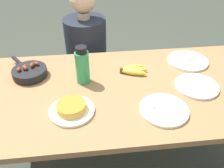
# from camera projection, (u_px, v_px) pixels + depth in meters

# --- Properties ---
(ground_plane) EXTENTS (14.00, 14.00, 0.00)m
(ground_plane) POSITION_uv_depth(u_px,v_px,m) (112.00, 168.00, 1.83)
(ground_plane) COLOR #383D33
(dining_table) EXTENTS (1.83, 0.86, 0.78)m
(dining_table) POSITION_uv_depth(u_px,v_px,m) (112.00, 101.00, 1.43)
(dining_table) COLOR olive
(dining_table) RESTS_ON ground_plane
(banana_bunch) EXTENTS (0.18, 0.13, 0.04)m
(banana_bunch) POSITION_uv_depth(u_px,v_px,m) (133.00, 70.00, 1.49)
(banana_bunch) COLOR yellow
(banana_bunch) RESTS_ON dining_table
(skillet) EXTENTS (0.25, 0.29, 0.08)m
(skillet) POSITION_uv_depth(u_px,v_px,m) (29.00, 72.00, 1.46)
(skillet) COLOR black
(skillet) RESTS_ON dining_table
(frittata_plate_center) EXTENTS (0.23, 0.23, 0.05)m
(frittata_plate_center) POSITION_uv_depth(u_px,v_px,m) (72.00, 109.00, 1.20)
(frittata_plate_center) COLOR silver
(frittata_plate_center) RESTS_ON dining_table
(empty_plate_near_front) EXTENTS (0.27, 0.27, 0.02)m
(empty_plate_near_front) POSITION_uv_depth(u_px,v_px,m) (188.00, 61.00, 1.60)
(empty_plate_near_front) COLOR silver
(empty_plate_near_front) RESTS_ON dining_table
(empty_plate_far_left) EXTENTS (0.25, 0.25, 0.02)m
(empty_plate_far_left) POSITION_uv_depth(u_px,v_px,m) (197.00, 86.00, 1.37)
(empty_plate_far_left) COLOR silver
(empty_plate_far_left) RESTS_ON dining_table
(empty_plate_far_right) EXTENTS (0.25, 0.25, 0.02)m
(empty_plate_far_right) POSITION_uv_depth(u_px,v_px,m) (164.00, 110.00, 1.21)
(empty_plate_far_right) COLOR silver
(empty_plate_far_right) RESTS_ON dining_table
(water_bottle) EXTENTS (0.08, 0.08, 0.23)m
(water_bottle) POSITION_uv_depth(u_px,v_px,m) (82.00, 66.00, 1.36)
(water_bottle) COLOR #2D9351
(water_bottle) RESTS_ON dining_table
(person_figure) EXTENTS (0.37, 0.37, 1.18)m
(person_figure) POSITION_uv_depth(u_px,v_px,m) (88.00, 68.00, 2.08)
(person_figure) COLOR black
(person_figure) RESTS_ON ground_plane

